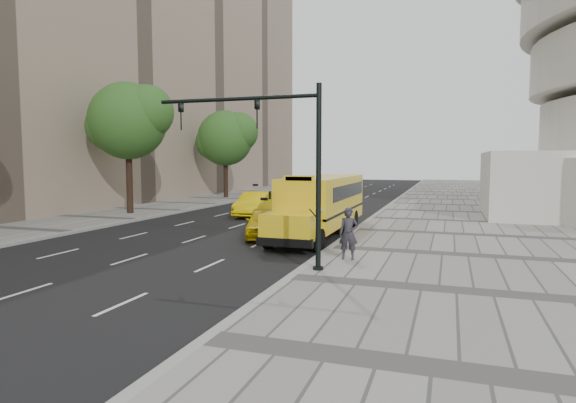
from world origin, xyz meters
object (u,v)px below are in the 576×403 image
(school_bus, at_px, (323,200))
(taxi_near, at_px, (264,222))
(tree_c, at_px, (226,138))
(taxi_far, at_px, (256,204))
(traffic_signal, at_px, (279,153))
(tree_b, at_px, (129,120))
(pedestrian, at_px, (349,234))

(school_bus, height_order, taxi_near, school_bus)
(tree_c, height_order, taxi_far, tree_c)
(school_bus, xyz_separation_m, traffic_signal, (0.69, -8.63, 2.33))
(school_bus, xyz_separation_m, taxi_near, (-2.50, -1.95, -1.02))
(tree_b, xyz_separation_m, taxi_far, (8.50, 2.25, -5.77))
(taxi_near, height_order, traffic_signal, traffic_signal)
(tree_c, distance_m, taxi_far, 16.38)
(tree_b, bearing_deg, tree_c, 89.99)
(tree_c, distance_m, school_bus, 24.77)
(school_bus, relative_size, pedestrian, 5.92)
(tree_c, xyz_separation_m, traffic_signal, (15.59, -27.95, -1.98))
(tree_b, xyz_separation_m, school_bus, (14.90, -4.08, -4.84))
(taxi_near, bearing_deg, taxi_far, 95.66)
(taxi_far, xyz_separation_m, pedestrian, (9.14, -12.98, 0.29))
(pedestrian, bearing_deg, taxi_far, 119.80)
(tree_b, distance_m, taxi_far, 10.52)
(tree_c, relative_size, taxi_far, 1.73)
(traffic_signal, bearing_deg, school_bus, 94.58)
(pedestrian, distance_m, traffic_signal, 4.11)
(tree_b, xyz_separation_m, traffic_signal, (15.59, -12.71, -2.52))
(pedestrian, relative_size, traffic_signal, 0.31)
(tree_c, bearing_deg, taxi_far, -56.81)
(tree_c, relative_size, traffic_signal, 1.37)
(tree_c, bearing_deg, taxi_near, -59.75)
(traffic_signal, bearing_deg, tree_b, 140.81)
(taxi_near, distance_m, taxi_far, 9.15)
(taxi_near, bearing_deg, pedestrian, -61.55)
(tree_b, relative_size, pedestrian, 4.73)
(taxi_near, relative_size, pedestrian, 2.24)
(tree_b, xyz_separation_m, pedestrian, (17.64, -10.73, -5.48))
(taxi_far, bearing_deg, taxi_near, -70.07)
(school_bus, bearing_deg, pedestrian, -67.64)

